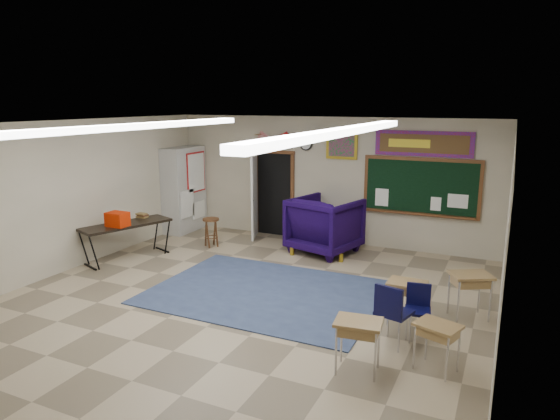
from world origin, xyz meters
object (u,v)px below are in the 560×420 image
at_px(student_desk_front_right, 469,293).
at_px(student_desk_front_left, 406,300).
at_px(wooden_stool, 211,232).
at_px(wingback_armchair, 325,225).
at_px(folding_table, 127,240).

bearing_deg(student_desk_front_right, student_desk_front_left, -172.23).
xyz_separation_m(student_desk_front_right, wooden_stool, (-5.84, 1.64, -0.06)).
relative_size(wingback_armchair, student_desk_front_right, 1.84).
height_order(wingback_armchair, wooden_stool, wingback_armchair).
xyz_separation_m(wingback_armchair, student_desk_front_right, (3.28, -2.37, -0.22)).
bearing_deg(wingback_armchair, folding_table, 46.92).
bearing_deg(wooden_stool, wingback_armchair, 15.85).
distance_m(wingback_armchair, wooden_stool, 2.68).
relative_size(student_desk_front_right, wooden_stool, 1.11).
bearing_deg(wooden_stool, student_desk_front_left, -24.64).
bearing_deg(wooden_stool, student_desk_front_right, -15.73).
xyz_separation_m(student_desk_front_left, folding_table, (-6.11, 0.70, 0.05)).
bearing_deg(student_desk_front_left, wooden_stool, 157.32).
height_order(wingback_armchair, student_desk_front_left, wingback_armchair).
height_order(student_desk_front_right, wooden_stool, student_desk_front_right).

